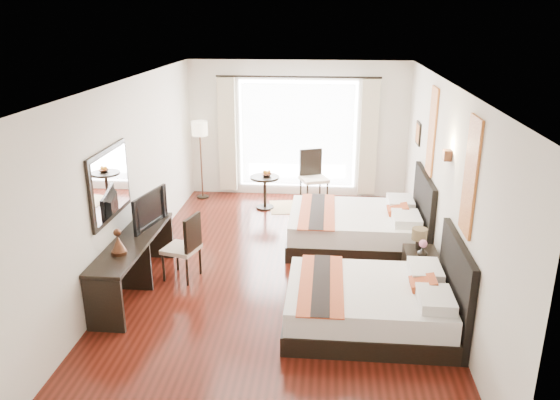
# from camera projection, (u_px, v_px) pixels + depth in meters

# --- Properties ---
(floor) EXTENTS (4.50, 7.50, 0.01)m
(floor) POSITION_uv_depth(u_px,v_px,m) (282.00, 273.00, 8.17)
(floor) COLOR #38110A
(floor) RESTS_ON ground
(ceiling) EXTENTS (4.50, 7.50, 0.02)m
(ceiling) POSITION_uv_depth(u_px,v_px,m) (282.00, 84.00, 7.26)
(ceiling) COLOR white
(ceiling) RESTS_ON wall_headboard
(wall_headboard) EXTENTS (0.01, 7.50, 2.80)m
(wall_headboard) POSITION_uv_depth(u_px,v_px,m) (444.00, 188.00, 7.52)
(wall_headboard) COLOR silver
(wall_headboard) RESTS_ON floor
(wall_desk) EXTENTS (0.01, 7.50, 2.80)m
(wall_desk) POSITION_uv_depth(u_px,v_px,m) (128.00, 179.00, 7.90)
(wall_desk) COLOR silver
(wall_desk) RESTS_ON floor
(wall_window) EXTENTS (4.50, 0.01, 2.80)m
(wall_window) POSITION_uv_depth(u_px,v_px,m) (298.00, 130.00, 11.24)
(wall_window) COLOR silver
(wall_window) RESTS_ON floor
(wall_entry) EXTENTS (4.50, 0.01, 2.80)m
(wall_entry) POSITION_uv_depth(u_px,v_px,m) (239.00, 327.00, 4.18)
(wall_entry) COLOR silver
(wall_entry) RESTS_ON floor
(window_glass) EXTENTS (2.40, 0.02, 2.20)m
(window_glass) POSITION_uv_depth(u_px,v_px,m) (298.00, 135.00, 11.25)
(window_glass) COLOR white
(window_glass) RESTS_ON wall_window
(sheer_curtain) EXTENTS (2.30, 0.02, 2.10)m
(sheer_curtain) POSITION_uv_depth(u_px,v_px,m) (297.00, 135.00, 11.20)
(sheer_curtain) COLOR white
(sheer_curtain) RESTS_ON wall_window
(drape_left) EXTENTS (0.35, 0.14, 2.35)m
(drape_left) POSITION_uv_depth(u_px,v_px,m) (227.00, 135.00, 11.29)
(drape_left) COLOR #BFB394
(drape_left) RESTS_ON floor
(drape_right) EXTENTS (0.35, 0.14, 2.35)m
(drape_right) POSITION_uv_depth(u_px,v_px,m) (369.00, 138.00, 11.04)
(drape_right) COLOR #BFB394
(drape_right) RESTS_ON floor
(art_panel_near) EXTENTS (0.03, 0.50, 1.35)m
(art_panel_near) POSITION_uv_depth(u_px,v_px,m) (470.00, 177.00, 6.08)
(art_panel_near) COLOR maroon
(art_panel_near) RESTS_ON wall_headboard
(art_panel_far) EXTENTS (0.03, 0.50, 1.35)m
(art_panel_far) POSITION_uv_depth(u_px,v_px,m) (432.00, 131.00, 8.41)
(art_panel_far) COLOR maroon
(art_panel_far) RESTS_ON wall_headboard
(wall_sconce) EXTENTS (0.10, 0.14, 0.14)m
(wall_sconce) POSITION_uv_depth(u_px,v_px,m) (447.00, 155.00, 7.12)
(wall_sconce) COLOR #452718
(wall_sconce) RESTS_ON wall_headboard
(mirror_frame) EXTENTS (0.04, 1.25, 0.95)m
(mirror_frame) POSITION_uv_depth(u_px,v_px,m) (110.00, 184.00, 7.18)
(mirror_frame) COLOR black
(mirror_frame) RESTS_ON wall_desk
(mirror_glass) EXTENTS (0.01, 1.12, 0.82)m
(mirror_glass) POSITION_uv_depth(u_px,v_px,m) (111.00, 184.00, 7.18)
(mirror_glass) COLOR white
(mirror_glass) RESTS_ON mirror_frame
(bed_near) EXTENTS (2.07, 1.62, 1.17)m
(bed_near) POSITION_uv_depth(u_px,v_px,m) (375.00, 303.00, 6.69)
(bed_near) COLOR black
(bed_near) RESTS_ON floor
(bed_far) EXTENTS (2.22, 1.73, 1.25)m
(bed_far) POSITION_uv_depth(u_px,v_px,m) (360.00, 227.00, 9.03)
(bed_far) COLOR black
(bed_far) RESTS_ON floor
(nightstand) EXTENTS (0.45, 0.55, 0.53)m
(nightstand) POSITION_uv_depth(u_px,v_px,m) (420.00, 269.00, 7.67)
(nightstand) COLOR black
(nightstand) RESTS_ON floor
(table_lamp) EXTENTS (0.21, 0.21, 0.34)m
(table_lamp) POSITION_uv_depth(u_px,v_px,m) (419.00, 236.00, 7.62)
(table_lamp) COLOR black
(table_lamp) RESTS_ON nightstand
(vase) EXTENTS (0.15, 0.15, 0.15)m
(vase) POSITION_uv_depth(u_px,v_px,m) (422.00, 255.00, 7.40)
(vase) COLOR black
(vase) RESTS_ON nightstand
(console_desk) EXTENTS (0.50, 2.20, 0.76)m
(console_desk) POSITION_uv_depth(u_px,v_px,m) (134.00, 265.00, 7.55)
(console_desk) COLOR black
(console_desk) RESTS_ON floor
(television) EXTENTS (0.30, 0.89, 0.51)m
(television) POSITION_uv_depth(u_px,v_px,m) (145.00, 209.00, 7.86)
(television) COLOR black
(television) RESTS_ON console_desk
(bronze_figurine) EXTENTS (0.26, 0.26, 0.30)m
(bronze_figurine) POSITION_uv_depth(u_px,v_px,m) (118.00, 243.00, 6.94)
(bronze_figurine) COLOR #452718
(bronze_figurine) RESTS_ON console_desk
(desk_chair) EXTENTS (0.56, 0.56, 0.99)m
(desk_chair) POSITION_uv_depth(u_px,v_px,m) (183.00, 259.00, 7.91)
(desk_chair) COLOR beige
(desk_chair) RESTS_ON floor
(floor_lamp) EXTENTS (0.32, 0.32, 1.61)m
(floor_lamp) POSITION_uv_depth(u_px,v_px,m) (200.00, 134.00, 11.04)
(floor_lamp) COLOR black
(floor_lamp) RESTS_ON floor
(side_table) EXTENTS (0.57, 0.57, 0.66)m
(side_table) POSITION_uv_depth(u_px,v_px,m) (265.00, 192.00, 10.75)
(side_table) COLOR black
(side_table) RESTS_ON floor
(fruit_bowl) EXTENTS (0.23, 0.23, 0.05)m
(fruit_bowl) POSITION_uv_depth(u_px,v_px,m) (267.00, 175.00, 10.66)
(fruit_bowl) COLOR #4B281B
(fruit_bowl) RESTS_ON side_table
(window_chair) EXTENTS (0.65, 0.65, 1.08)m
(window_chair) POSITION_uv_depth(u_px,v_px,m) (313.00, 187.00, 11.07)
(window_chair) COLOR beige
(window_chair) RESTS_ON floor
(jute_rug) EXTENTS (1.28, 0.96, 0.01)m
(jute_rug) POSITION_uv_depth(u_px,v_px,m) (299.00, 207.00, 10.91)
(jute_rug) COLOR tan
(jute_rug) RESTS_ON floor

